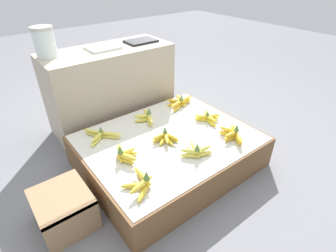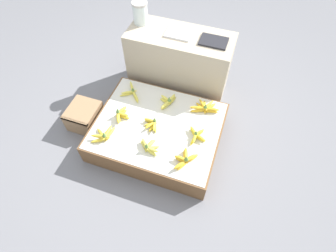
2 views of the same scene
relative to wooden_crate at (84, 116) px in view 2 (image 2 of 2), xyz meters
name	(u,v)px [view 2 (image 2 of 2)]	position (x,y,z in m)	size (l,w,h in m)	color
ground_plane	(159,139)	(0.77, 0.05, -0.11)	(10.00, 10.00, 0.00)	slate
display_platform	(158,132)	(0.77, 0.05, 0.01)	(1.15, 0.93, 0.24)	brown
back_vendor_table	(179,63)	(0.73, 0.80, 0.23)	(1.02, 0.43, 0.68)	tan
wooden_crate	(84,116)	(0.00, 0.00, 0.00)	(0.28, 0.31, 0.22)	#997551
banana_bunch_front_left	(104,135)	(0.37, -0.23, 0.16)	(0.17, 0.23, 0.11)	gold
banana_bunch_front_midleft	(149,147)	(0.78, -0.21, 0.16)	(0.20, 0.16, 0.10)	#DBCC4C
banana_bunch_front_midright	(185,159)	(1.11, -0.22, 0.16)	(0.19, 0.23, 0.11)	gold
banana_bunch_middle_left	(121,114)	(0.41, 0.03, 0.16)	(0.14, 0.21, 0.11)	gold
banana_bunch_middle_midleft	(152,124)	(0.72, 0.02, 0.15)	(0.16, 0.13, 0.10)	gold
banana_bunch_middle_midright	(197,135)	(1.14, 0.04, 0.15)	(0.18, 0.20, 0.09)	yellow
banana_bunch_back_left	(132,92)	(0.40, 0.32, 0.15)	(0.23, 0.24, 0.09)	#DBCC4C
banana_bunch_back_midleft	(168,101)	(0.77, 0.32, 0.16)	(0.15, 0.22, 0.11)	#DBCC4C
banana_bunch_back_midright	(205,108)	(1.13, 0.37, 0.16)	(0.28, 0.19, 0.10)	gold
glass_jar	(140,12)	(0.31, 0.86, 0.68)	(0.15, 0.15, 0.21)	silver
foam_tray_white	(179,33)	(0.72, 0.81, 0.58)	(0.24, 0.20, 0.02)	white
foam_tray_dark	(214,41)	(1.05, 0.79, 0.58)	(0.25, 0.18, 0.02)	#232328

